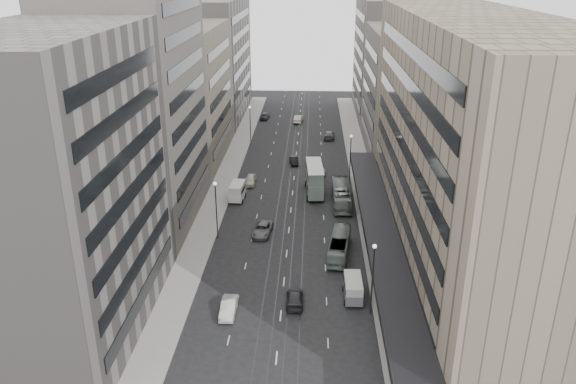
% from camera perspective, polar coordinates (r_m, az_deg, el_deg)
% --- Properties ---
extents(ground, '(220.00, 220.00, 0.00)m').
position_cam_1_polar(ground, '(66.78, -0.46, -9.53)').
color(ground, black).
rests_on(ground, ground).
extents(sidewalk_right, '(4.00, 125.00, 0.15)m').
position_cam_1_polar(sidewalk_right, '(100.94, 7.47, 1.66)').
color(sidewalk_right, gray).
rests_on(sidewalk_right, ground).
extents(sidewalk_left, '(4.00, 125.00, 0.15)m').
position_cam_1_polar(sidewalk_left, '(101.66, -6.14, 1.87)').
color(sidewalk_left, gray).
rests_on(sidewalk_left, ground).
extents(department_store, '(19.20, 60.00, 30.00)m').
position_cam_1_polar(department_store, '(70.26, 17.66, 4.44)').
color(department_store, '#7F715D').
rests_on(department_store, ground).
extents(building_right_mid, '(15.00, 28.00, 24.00)m').
position_cam_1_polar(building_right_mid, '(112.70, 12.08, 9.84)').
color(building_right_mid, '#524C47').
rests_on(building_right_mid, ground).
extents(building_right_far, '(15.00, 32.00, 28.00)m').
position_cam_1_polar(building_right_far, '(141.56, 10.27, 13.23)').
color(building_right_far, slate).
rests_on(building_right_far, ground).
extents(building_left_a, '(15.00, 28.00, 30.00)m').
position_cam_1_polar(building_left_a, '(58.15, -22.62, 0.18)').
color(building_left_a, slate).
rests_on(building_left_a, ground).
extents(building_left_b, '(15.00, 26.00, 34.00)m').
position_cam_1_polar(building_left_b, '(81.66, -15.20, 8.59)').
color(building_left_b, '#524C47').
rests_on(building_left_b, ground).
extents(building_left_c, '(15.00, 28.00, 25.00)m').
position_cam_1_polar(building_left_c, '(108.03, -10.81, 9.69)').
color(building_left_c, '#685F51').
rests_on(building_left_c, ground).
extents(building_left_d, '(15.00, 38.00, 28.00)m').
position_cam_1_polar(building_left_d, '(139.56, -7.84, 13.25)').
color(building_left_d, slate).
rests_on(building_left_d, ground).
extents(lamp_right_near, '(0.44, 0.44, 8.32)m').
position_cam_1_polar(lamp_right_near, '(60.12, 8.63, -7.92)').
color(lamp_right_near, '#262628').
rests_on(lamp_right_near, ground).
extents(lamp_right_far, '(0.44, 0.44, 8.32)m').
position_cam_1_polar(lamp_right_far, '(96.72, 6.37, 4.01)').
color(lamp_right_far, '#262628').
rests_on(lamp_right_far, ground).
extents(lamp_left_near, '(0.44, 0.44, 8.32)m').
position_cam_1_polar(lamp_left_near, '(76.03, -7.32, -1.18)').
color(lamp_left_near, '#262628').
rests_on(lamp_left_near, ground).
extents(lamp_left_far, '(0.44, 0.44, 8.32)m').
position_cam_1_polar(lamp_left_far, '(116.38, -3.87, 7.22)').
color(lamp_left_far, '#262628').
rests_on(lamp_left_far, ground).
extents(bus_near, '(3.51, 9.87, 2.69)m').
position_cam_1_polar(bus_near, '(73.15, 5.24, -5.41)').
color(bus_near, gray).
rests_on(bus_near, ground).
extents(bus_far, '(2.65, 11.00, 3.06)m').
position_cam_1_polar(bus_far, '(88.34, 5.42, -0.28)').
color(bus_far, gray).
rests_on(bus_far, ground).
extents(double_decker, '(3.19, 9.05, 4.88)m').
position_cam_1_polar(double_decker, '(91.65, 2.71, 1.39)').
color(double_decker, slate).
rests_on(double_decker, ground).
extents(vw_microbus, '(2.15, 4.59, 2.47)m').
position_cam_1_polar(vw_microbus, '(64.29, 6.62, -9.63)').
color(vw_microbus, '#5A6061').
rests_on(vw_microbus, ground).
extents(panel_van, '(2.43, 4.57, 2.81)m').
position_cam_1_polar(panel_van, '(89.73, -5.16, 0.11)').
color(panel_van, silver).
rests_on(panel_van, ground).
extents(sedan_1, '(1.60, 4.52, 1.49)m').
position_cam_1_polar(sedan_1, '(62.03, -6.06, -11.59)').
color(sedan_1, beige).
rests_on(sedan_1, ground).
extents(sedan_2, '(2.91, 5.45, 1.46)m').
position_cam_1_polar(sedan_2, '(78.52, -2.62, -3.82)').
color(sedan_2, '#5C5C5F').
rests_on(sedan_2, ground).
extents(sedan_3, '(2.00, 4.72, 1.36)m').
position_cam_1_polar(sedan_3, '(63.38, 0.69, -10.71)').
color(sedan_3, black).
rests_on(sedan_3, ground).
extents(sedan_4, '(1.88, 4.56, 1.55)m').
position_cam_1_polar(sedan_4, '(96.30, -3.85, 1.22)').
color(sedan_4, beige).
rests_on(sedan_4, ground).
extents(sedan_5, '(1.98, 4.28, 1.36)m').
position_cam_1_polar(sedan_5, '(106.07, 0.62, 3.22)').
color(sedan_5, black).
rests_on(sedan_5, ground).
extents(sedan_6, '(3.60, 6.47, 1.71)m').
position_cam_1_polar(sedan_6, '(101.97, 2.87, 2.51)').
color(sedan_6, silver).
rests_on(sedan_6, ground).
extents(sedan_7, '(2.49, 5.50, 1.56)m').
position_cam_1_polar(sedan_7, '(122.50, 4.19, 5.82)').
color(sedan_7, '#4E4E51').
rests_on(sedan_7, ground).
extents(sedan_8, '(2.25, 4.67, 1.54)m').
position_cam_1_polar(sedan_8, '(137.90, -2.37, 7.71)').
color(sedan_8, '#29292B').
rests_on(sedan_8, ground).
extents(sedan_9, '(2.36, 5.32, 1.70)m').
position_cam_1_polar(sedan_9, '(134.95, 1.05, 7.44)').
color(sedan_9, beige).
rests_on(sedan_9, ground).
extents(pedestrian, '(0.62, 0.41, 1.67)m').
position_cam_1_polar(pedestrian, '(57.41, 12.44, -14.87)').
color(pedestrian, black).
rests_on(pedestrian, sidewalk_right).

